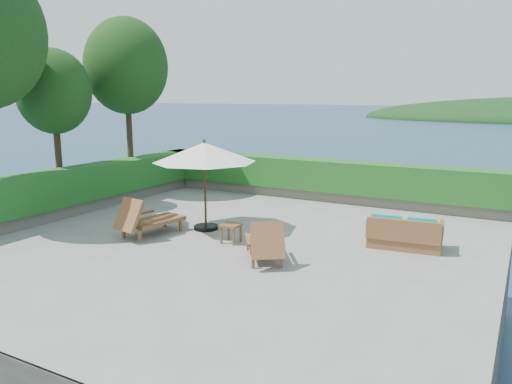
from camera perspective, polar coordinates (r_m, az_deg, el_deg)
The scene contains 14 objects.
ground at distance 12.11m, azimuth -3.08°, elevation -5.61°, with size 12.00×12.00×0.00m, color gray.
foundation at distance 12.64m, azimuth -3.01°, elevation -12.37°, with size 12.00×12.00×3.00m, color #5B5548.
ocean at distance 13.29m, azimuth -2.94°, elevation -18.11°, with size 600.00×600.00×0.00m, color #18304B.
planter_wall_far at distance 16.94m, azimuth 6.93°, elevation -0.22°, with size 12.00×0.60×0.36m, color slate.
planter_wall_left at distance 15.67m, azimuth -20.79°, elevation -1.80°, with size 0.60×12.00×0.36m, color slate.
hedge_far at distance 16.82m, azimuth 6.98°, elevation 2.01°, with size 12.40×0.90×1.00m, color #194814.
hedge_left at distance 15.54m, azimuth -20.96°, elevation 0.61°, with size 0.90×12.40×1.00m, color #194814.
tree_mid at distance 16.25m, azimuth -22.13°, elevation 10.54°, with size 2.20×2.20×4.83m.
tree_far at distance 17.84m, azimuth -14.60°, elevation 13.71°, with size 2.80×2.80×6.03m.
patio_umbrella at distance 12.82m, azimuth -5.91°, elevation 4.42°, with size 2.97×2.97×2.37m.
lounge_left at distance 12.73m, azimuth -12.32°, elevation -3.04°, with size 1.02×1.87×1.02m.
lounge_right at distance 10.60m, azimuth 1.00°, elevation -5.79°, with size 1.50×1.75×0.96m.
side_table at distance 11.87m, azimuth -2.88°, elevation -4.07°, with size 0.44×0.44×0.46m.
wicker_loveseat at distance 11.97m, azimuth 16.61°, elevation -4.72°, with size 1.73×1.02×0.81m.
Camera 1 is at (6.14, -9.84, 3.48)m, focal length 35.00 mm.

